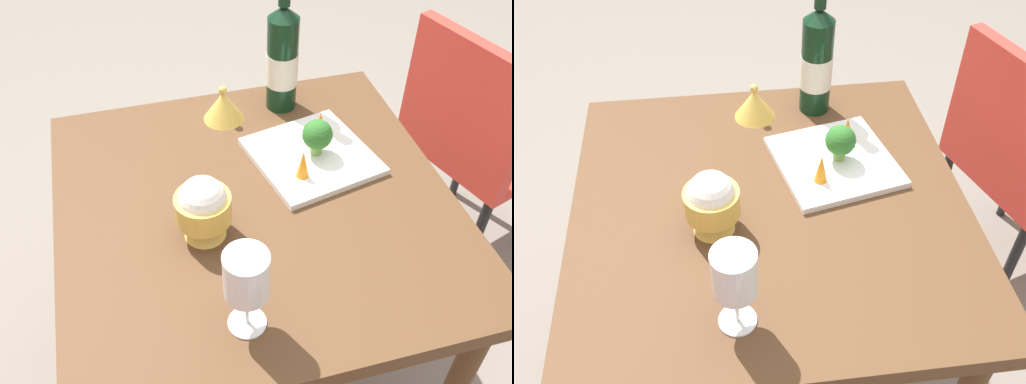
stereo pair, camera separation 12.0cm
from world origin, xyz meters
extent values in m
plane|color=gray|center=(0.00, 0.00, 0.00)|extent=(8.00, 8.00, 0.00)
cube|color=brown|center=(0.00, 0.00, 0.71)|extent=(0.83, 0.83, 0.04)
cylinder|color=brown|center=(-0.35, -0.35, 0.35)|extent=(0.05, 0.05, 0.69)
cylinder|color=brown|center=(-0.35, 0.35, 0.35)|extent=(0.05, 0.05, 0.69)
cube|color=red|center=(-0.29, 0.67, 0.65)|extent=(0.39, 0.16, 0.40)
cylinder|color=black|center=(-0.56, 0.95, 0.21)|extent=(0.03, 0.03, 0.43)
cylinder|color=black|center=(-0.45, 0.63, 0.21)|extent=(0.03, 0.03, 0.43)
cylinder|color=black|center=(-0.13, 0.73, 0.21)|extent=(0.03, 0.03, 0.43)
cylinder|color=black|center=(-0.32, 0.15, 0.85)|extent=(0.07, 0.08, 0.24)
cone|color=black|center=(-0.32, 0.15, 0.98)|extent=(0.07, 0.08, 0.03)
cylinder|color=silver|center=(-0.32, 0.15, 0.84)|extent=(0.08, 0.08, 0.08)
cylinder|color=white|center=(0.28, -0.09, 0.73)|extent=(0.07, 0.07, 0.00)
cylinder|color=white|center=(0.28, -0.09, 0.78)|extent=(0.01, 0.01, 0.08)
cylinder|color=white|center=(0.28, -0.09, 0.87)|extent=(0.08, 0.08, 0.09)
cone|color=gold|center=(0.06, -0.12, 0.75)|extent=(0.08, 0.08, 0.04)
cylinder|color=gold|center=(0.06, -0.12, 0.80)|extent=(0.11, 0.11, 0.05)
sphere|color=white|center=(0.06, -0.12, 0.83)|extent=(0.09, 0.09, 0.09)
cone|color=gold|center=(-0.30, 0.00, 0.77)|extent=(0.10, 0.10, 0.07)
sphere|color=gold|center=(-0.30, 0.00, 0.81)|extent=(0.02, 0.02, 0.02)
cube|color=white|center=(-0.10, 0.16, 0.74)|extent=(0.30, 0.30, 0.02)
cylinder|color=#729E4C|center=(-0.10, 0.17, 0.76)|extent=(0.03, 0.03, 0.03)
sphere|color=#2D6B28|center=(-0.10, 0.17, 0.80)|extent=(0.07, 0.07, 0.07)
cone|color=orange|center=(-0.17, 0.20, 0.78)|extent=(0.03, 0.03, 0.06)
cone|color=orange|center=(-0.04, 0.11, 0.78)|extent=(0.03, 0.03, 0.07)
camera|label=1|loc=(0.83, -0.22, 1.59)|focal=40.72mm
camera|label=2|loc=(0.86, -0.11, 1.59)|focal=40.72mm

